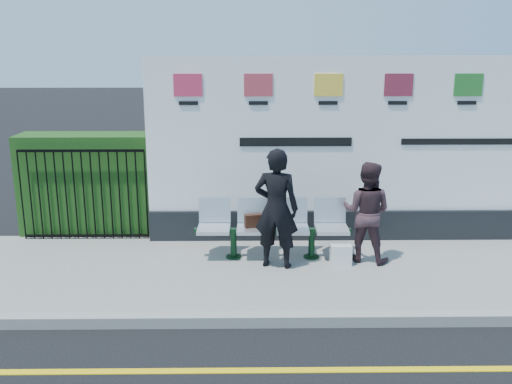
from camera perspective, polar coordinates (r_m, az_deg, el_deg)
The scene contains 12 objects.
ground at distance 6.47m, azimuth 16.72°, elevation -16.65°, with size 80.00×80.00×0.00m, color black.
pavement at distance 8.60m, azimuth 11.86°, elevation -7.80°, with size 14.00×3.00×0.12m, color gray.
kerb at distance 7.27m, azimuth 14.42°, elevation -12.18°, with size 14.00×0.18×0.14m, color gray.
yellow_line at distance 6.47m, azimuth 16.72°, elevation -16.62°, with size 14.00×0.10×0.01m, color yellow.
billboard at distance 9.59m, azimuth 13.50°, elevation 2.93°, with size 8.00×0.30×3.00m.
hedge at distance 10.20m, azimuth -16.19°, elevation 0.85°, with size 2.35×0.70×1.70m, color #1F4815.
railing at distance 9.80m, azimuth -16.84°, elevation -0.23°, with size 2.05×0.06×1.54m, color black, non-canonical shape.
bench at distance 8.71m, azimuth 1.67°, elevation -5.05°, with size 2.27×0.59×0.49m, color silver, non-canonical shape.
woman_left at distance 8.19m, azimuth 2.05°, elevation -1.66°, with size 0.64×0.42×1.76m, color black.
woman_right at distance 8.61m, azimuth 11.00°, elevation -1.96°, with size 0.74×0.57×1.52m, color #38242A.
handbag_brown at distance 8.60m, azimuth -0.30°, elevation -2.90°, with size 0.25×0.11×0.20m, color black.
carrier_bag_white at distance 8.57m, azimuth 8.48°, elevation -6.21°, with size 0.30×0.18×0.30m, color silver.
Camera 1 is at (-1.85, -5.26, 3.29)m, focal length 40.00 mm.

